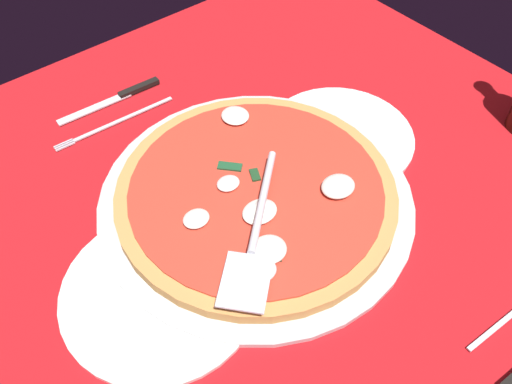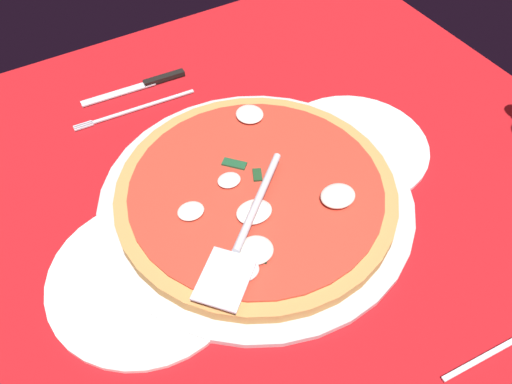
{
  "view_description": "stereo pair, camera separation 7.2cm",
  "coord_description": "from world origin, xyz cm",
  "views": [
    {
      "loc": [
        -30.44,
        -31.99,
        57.23
      ],
      "look_at": [
        -0.69,
        4.43,
        2.22
      ],
      "focal_mm": 37.7,
      "sensor_mm": 36.0,
      "label": 1
    },
    {
      "loc": [
        -24.51,
        -36.12,
        57.23
      ],
      "look_at": [
        -0.69,
        4.43,
        2.22
      ],
      "focal_mm": 37.7,
      "sensor_mm": 36.0,
      "label": 2
    }
  ],
  "objects": [
    {
      "name": "place_setting_far",
      "position": [
        -6.01,
        32.91,
        0.36
      ],
      "size": [
        20.72,
        12.3,
        1.4
      ],
      "rotation": [
        0.0,
        0.0,
        3.09
      ],
      "color": "white",
      "rests_on": "ground_plane"
    },
    {
      "name": "pizza",
      "position": [
        -0.71,
        4.29,
        2.24
      ],
      "size": [
        37.9,
        37.9,
        3.31
      ],
      "color": "#D1944C",
      "rests_on": "pizza_pan"
    },
    {
      "name": "pizza_pan",
      "position": [
        -0.69,
        4.43,
        0.61
      ],
      "size": [
        42.87,
        42.87,
        1.22
      ],
      "primitive_type": "cylinder",
      "color": "silver",
      "rests_on": "ground_plane"
    },
    {
      "name": "dinner_plate_right",
      "position": [
        17.17,
        6.11,
        0.5
      ],
      "size": [
        22.47,
        22.47,
        1.0
      ],
      "primitive_type": "cylinder",
      "color": "white",
      "rests_on": "ground_plane"
    },
    {
      "name": "pizza_server",
      "position": [
        -6.15,
        -2.23,
        4.88
      ],
      "size": [
        20.11,
        18.04,
        1.0
      ],
      "rotation": [
        0.0,
        0.0,
        3.86
      ],
      "color": "silver",
      "rests_on": "pizza"
    },
    {
      "name": "dinner_plate_left",
      "position": [
        -18.55,
        0.66,
        0.5
      ],
      "size": [
        24.0,
        24.0,
        1.0
      ],
      "primitive_type": "cylinder",
      "color": "white",
      "rests_on": "ground_plane"
    },
    {
      "name": "ground_plane",
      "position": [
        0.0,
        0.0,
        -0.4
      ],
      "size": [
        102.2,
        102.2,
        0.8
      ],
      "primitive_type": "cube",
      "color": "red"
    }
  ]
}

